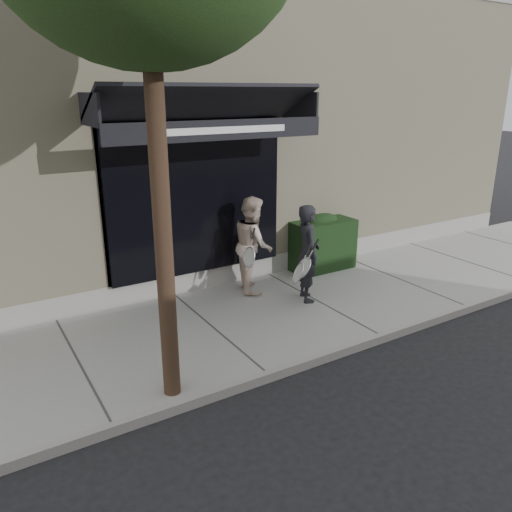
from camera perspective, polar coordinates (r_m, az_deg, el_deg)
ground at (r=8.79m, az=6.80°, el=-5.69°), size 80.00×80.00×0.00m
sidewalk at (r=8.77m, az=6.82°, el=-5.34°), size 20.00×3.00×0.12m
curb at (r=7.74m, az=14.01°, el=-9.09°), size 20.00×0.10×0.14m
building_facade at (r=12.31m, az=-7.56°, el=14.36°), size 14.30×8.04×5.64m
hedge at (r=10.13m, az=7.48°, el=1.53°), size 1.30×0.70×1.14m
pedestrian_front at (r=8.46m, az=5.90°, el=0.29°), size 0.86×0.88×1.67m
pedestrian_back at (r=8.85m, az=-0.34°, el=1.36°), size 0.91×1.02×1.71m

